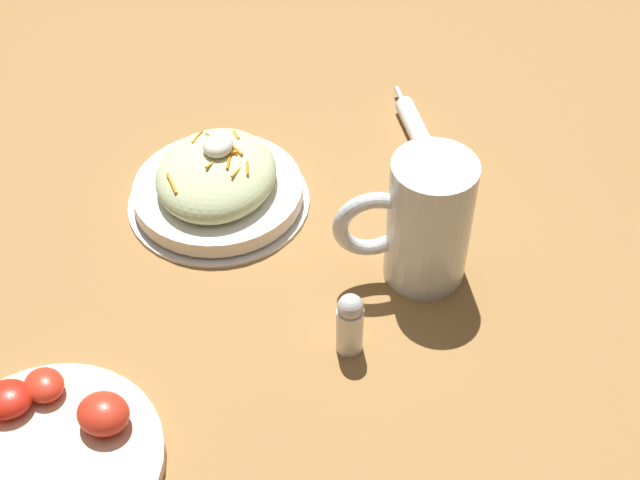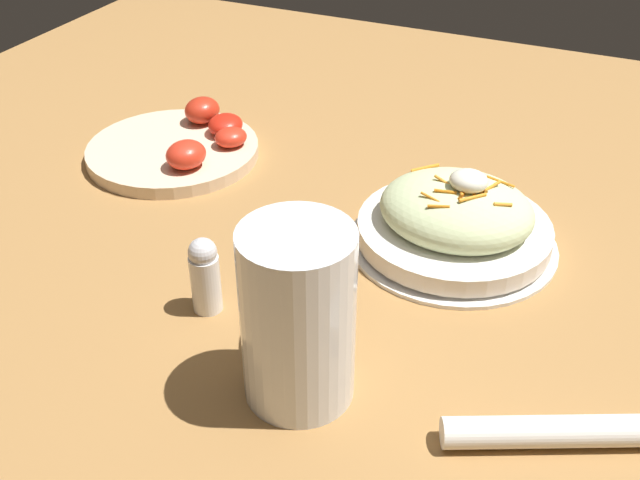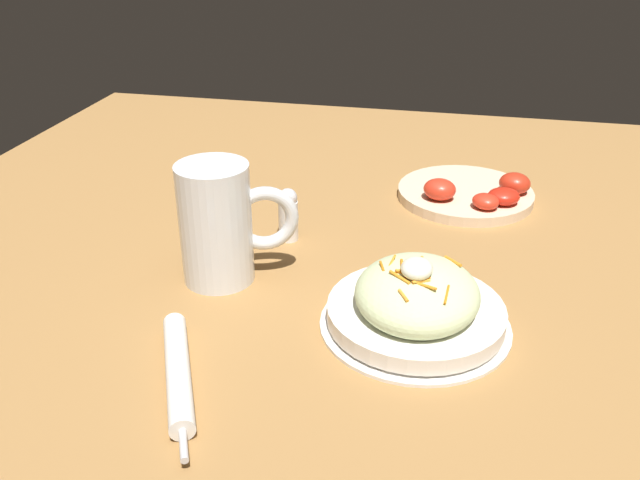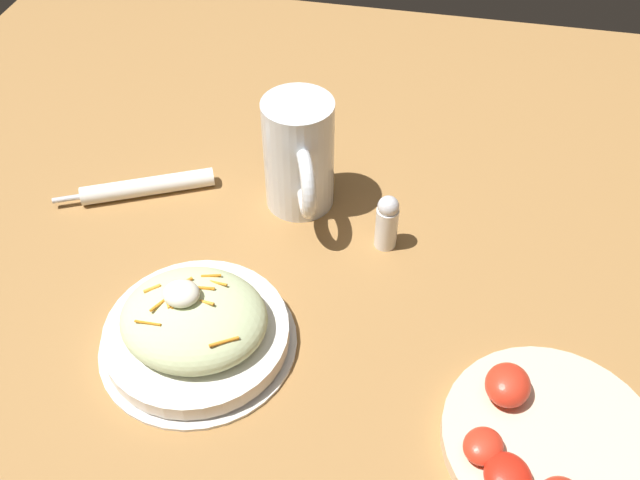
{
  "view_description": "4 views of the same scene",
  "coord_description": "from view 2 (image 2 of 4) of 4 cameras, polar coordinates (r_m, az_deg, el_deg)",
  "views": [
    {
      "loc": [
        -0.61,
        -0.2,
        0.73
      ],
      "look_at": [
        0.03,
        -0.06,
        0.06
      ],
      "focal_mm": 50.3,
      "sensor_mm": 36.0,
      "label": 1
    },
    {
      "loc": [
        0.26,
        -0.57,
        0.45
      ],
      "look_at": [
        0.03,
        -0.06,
        0.07
      ],
      "focal_mm": 42.85,
      "sensor_mm": 36.0,
      "label": 2
    },
    {
      "loc": [
        0.76,
        0.11,
        0.44
      ],
      "look_at": [
        0.05,
        -0.04,
        0.06
      ],
      "focal_mm": 37.95,
      "sensor_mm": 36.0,
      "label": 3
    },
    {
      "loc": [
        -0.1,
        0.51,
        0.62
      ],
      "look_at": [
        0.01,
        -0.03,
        0.07
      ],
      "focal_mm": 39.32,
      "sensor_mm": 36.0,
      "label": 4
    }
  ],
  "objects": [
    {
      "name": "salt_shaker",
      "position": [
        0.7,
        -8.59,
        -2.55
      ],
      "size": [
        0.03,
        0.03,
        0.08
      ],
      "color": "white",
      "rests_on": "ground_plane"
    },
    {
      "name": "salad_plate",
      "position": [
        0.79,
        10.05,
        1.42
      ],
      "size": [
        0.21,
        0.21,
        0.09
      ],
      "color": "white",
      "rests_on": "ground_plane"
    },
    {
      "name": "beer_mug",
      "position": [
        0.59,
        -1.61,
        -6.2
      ],
      "size": [
        0.09,
        0.14,
        0.15
      ],
      "color": "white",
      "rests_on": "ground_plane"
    },
    {
      "name": "ground_plane",
      "position": [
        0.77,
        -0.39,
        -1.59
      ],
      "size": [
        1.43,
        1.43,
        0.0
      ],
      "primitive_type": "plane",
      "color": "#9E703D"
    },
    {
      "name": "tomato_plate",
      "position": [
        0.97,
        -10.33,
        6.92
      ],
      "size": [
        0.21,
        0.21,
        0.05
      ],
      "color": "beige",
      "rests_on": "ground_plane"
    },
    {
      "name": "napkin_roll",
      "position": [
        0.61,
        17.53,
        -13.48
      ],
      "size": [
        0.2,
        0.1,
        0.02
      ],
      "color": "white",
      "rests_on": "ground_plane"
    }
  ]
}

